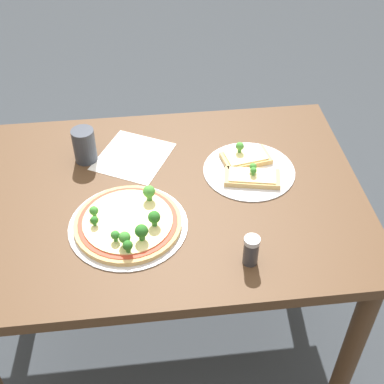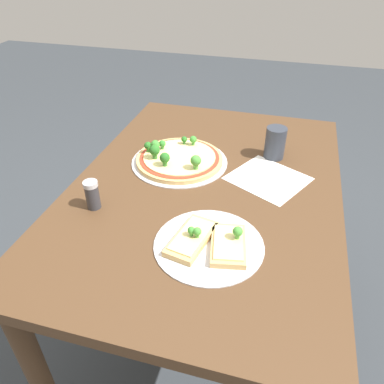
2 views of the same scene
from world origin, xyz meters
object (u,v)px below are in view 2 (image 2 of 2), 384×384
at_px(dining_table, 205,210).
at_px(condiment_shaker, 92,195).
at_px(pizza_tray_slice, 209,242).
at_px(drinking_cup, 275,143).
at_px(pizza_tray_whole, 178,159).

relative_size(dining_table, condiment_shaker, 13.46).
distance_m(dining_table, pizza_tray_slice, 0.30).
bearing_deg(pizza_tray_slice, drinking_cup, -12.93).
bearing_deg(dining_table, condiment_shaker, 125.34).
relative_size(pizza_tray_whole, condiment_shaker, 3.76).
relative_size(pizza_tray_slice, drinking_cup, 2.53).
height_order(pizza_tray_slice, condiment_shaker, condiment_shaker).
bearing_deg(pizza_tray_whole, drinking_cup, -68.22).
height_order(pizza_tray_slice, drinking_cup, drinking_cup).
xyz_separation_m(dining_table, pizza_tray_whole, (0.10, 0.12, 0.12)).
relative_size(dining_table, drinking_cup, 10.57).
height_order(pizza_tray_whole, condiment_shaker, condiment_shaker).
relative_size(pizza_tray_whole, pizza_tray_slice, 1.17).
distance_m(pizza_tray_slice, drinking_cup, 0.51).
distance_m(dining_table, drinking_cup, 0.33).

